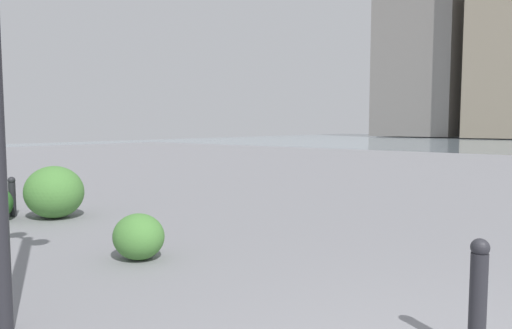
% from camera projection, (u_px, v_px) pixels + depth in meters
% --- Properties ---
extents(building_annex, '(11.33, 12.37, 23.67)m').
position_uv_depth(building_annex, '(424.00, 63.00, 69.40)').
color(building_annex, gray).
rests_on(building_annex, ground).
extents(bollard_near, '(0.13, 0.13, 0.86)m').
position_uv_depth(bollard_near, '(478.00, 296.00, 3.32)').
color(bollard_near, '#232328').
rests_on(bollard_near, ground).
extents(bollard_mid, '(0.13, 0.13, 0.73)m').
position_uv_depth(bollard_mid, '(12.00, 196.00, 8.45)').
color(bollard_mid, '#232328').
rests_on(bollard_mid, ground).
extents(shrub_round, '(0.67, 0.60, 0.57)m').
position_uv_depth(shrub_round, '(139.00, 237.00, 5.77)').
color(shrub_round, '#477F38').
rests_on(shrub_round, ground).
extents(shrub_tall, '(1.09, 0.98, 0.93)m').
position_uv_depth(shrub_tall, '(54.00, 192.00, 8.32)').
color(shrub_tall, '#477F38').
rests_on(shrub_tall, ground).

